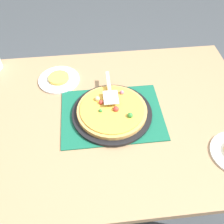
# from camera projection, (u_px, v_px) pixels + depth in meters

# --- Properties ---
(ground_plane) EXTENTS (8.00, 8.00, 0.00)m
(ground_plane) POSITION_uv_depth(u_px,v_px,m) (112.00, 185.00, 1.81)
(ground_plane) COLOR #3D4247
(dining_table) EXTENTS (1.40, 1.00, 0.75)m
(dining_table) POSITION_uv_depth(u_px,v_px,m) (112.00, 129.00, 1.33)
(dining_table) COLOR #9E7A56
(dining_table) RESTS_ON ground_plane
(placemat) EXTENTS (0.48, 0.36, 0.01)m
(placemat) POSITION_uv_depth(u_px,v_px,m) (112.00, 114.00, 1.24)
(placemat) COLOR #145B42
(placemat) RESTS_ON dining_table
(pizza_pan) EXTENTS (0.38, 0.38, 0.01)m
(pizza_pan) POSITION_uv_depth(u_px,v_px,m) (112.00, 113.00, 1.23)
(pizza_pan) COLOR black
(pizza_pan) RESTS_ON placemat
(pizza) EXTENTS (0.33, 0.33, 0.05)m
(pizza) POSITION_uv_depth(u_px,v_px,m) (112.00, 110.00, 1.22)
(pizza) COLOR tan
(pizza) RESTS_ON pizza_pan
(plate_near_left) EXTENTS (0.22, 0.22, 0.01)m
(plate_near_left) POSITION_uv_depth(u_px,v_px,m) (59.00, 80.00, 1.40)
(plate_near_left) COLOR white
(plate_near_left) RESTS_ON dining_table
(served_slice_left) EXTENTS (0.11, 0.11, 0.02)m
(served_slice_left) POSITION_uv_depth(u_px,v_px,m) (59.00, 78.00, 1.39)
(served_slice_left) COLOR #EAB747
(served_slice_left) RESTS_ON plate_near_left
(pizza_server) EXTENTS (0.07, 0.23, 0.01)m
(pizza_server) POSITION_uv_depth(u_px,v_px,m) (110.00, 90.00, 1.26)
(pizza_server) COLOR silver
(pizza_server) RESTS_ON pizza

